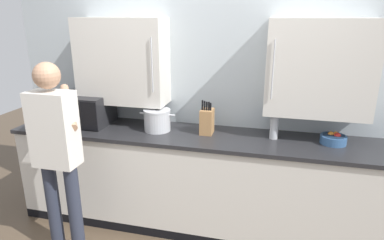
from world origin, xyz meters
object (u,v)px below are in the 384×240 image
stock_pot (157,120)px  person_figure (56,147)px  thermos_flask (274,126)px  microwave_oven (79,109)px  knife_block (207,121)px  fruit_bowl (333,139)px

stock_pot → person_figure: 0.91m
thermos_flask → stock_pot: 1.06m
person_figure → thermos_flask: bearing=24.1°
microwave_oven → knife_block: (1.29, 0.02, -0.03)m
thermos_flask → microwave_oven: bearing=-178.8°
stock_pot → knife_block: 0.47m
fruit_bowl → person_figure: person_figure is taller
thermos_flask → fruit_bowl: thermos_flask is taller
knife_block → person_figure: person_figure is taller
thermos_flask → fruit_bowl: size_ratio=1.10×
knife_block → fruit_bowl: bearing=0.9°
microwave_oven → thermos_flask: size_ratio=3.36×
person_figure → microwave_oven: bearing=108.1°
thermos_flask → person_figure: (-1.65, -0.74, -0.07)m
microwave_oven → fruit_bowl: 2.38m
knife_block → fruit_bowl: size_ratio=1.48×
thermos_flask → knife_block: (-0.59, -0.02, -0.00)m
microwave_oven → person_figure: size_ratio=0.47×
microwave_oven → thermos_flask: microwave_oven is taller
thermos_flask → fruit_bowl: 0.50m
thermos_flask → stock_pot: size_ratio=0.68×
microwave_oven → person_figure: (0.23, -0.70, -0.10)m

